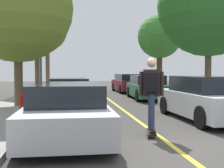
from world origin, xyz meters
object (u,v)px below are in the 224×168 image
(skateboarder, at_px, (151,90))
(fire_hydrant, at_px, (23,103))
(parked_car_right_near, at_px, (148,87))
(street_tree_right_nearest, at_px, (209,5))
(streetlamp, at_px, (41,42))
(street_tree_left_nearest, at_px, (18,7))
(parked_car_right_far, at_px, (128,83))
(street_tree_right_near, at_px, (160,37))
(skateboard, at_px, (151,132))
(parked_car_left_near, at_px, (69,91))
(parked_car_right_nearest, at_px, (206,99))
(parked_car_left_nearest, at_px, (67,110))
(street_tree_left_near, at_px, (37,26))
(street_tree_left_far, at_px, (47,31))

(skateboarder, bearing_deg, fire_hydrant, 137.07)
(parked_car_right_near, distance_m, street_tree_right_nearest, 5.40)
(fire_hydrant, height_order, streetlamp, streetlamp)
(street_tree_left_nearest, distance_m, skateboarder, 7.81)
(street_tree_right_nearest, height_order, skateboarder, street_tree_right_nearest)
(parked_car_right_far, distance_m, street_tree_right_near, 4.05)
(street_tree_right_nearest, relative_size, skateboard, 7.86)
(parked_car_left_near, bearing_deg, parked_car_right_nearest, -49.41)
(parked_car_left_near, bearing_deg, parked_car_right_far, 59.82)
(parked_car_left_near, bearing_deg, fire_hydrant, -111.39)
(streetlamp, bearing_deg, street_tree_right_near, 9.75)
(street_tree_right_nearest, distance_m, streetlamp, 10.28)
(parked_car_left_nearest, xyz_separation_m, street_tree_right_nearest, (6.42, 5.77, 3.96))
(parked_car_left_near, height_order, skateboard, parked_car_left_near)
(street_tree_left_near, height_order, street_tree_right_nearest, street_tree_right_nearest)
(street_tree_left_far, relative_size, skateboarder, 3.99)
(street_tree_left_near, bearing_deg, parked_car_left_nearest, -80.76)
(parked_car_left_nearest, height_order, street_tree_right_near, street_tree_right_near)
(parked_car_right_far, relative_size, streetlamp, 0.79)
(parked_car_right_near, relative_size, street_tree_left_nearest, 0.66)
(street_tree_left_nearest, xyz_separation_m, skateboarder, (4.07, -5.90, -3.09))
(parked_car_left_nearest, bearing_deg, skateboard, -7.66)
(parked_car_right_nearest, height_order, street_tree_left_nearest, street_tree_left_nearest)
(street_tree_left_nearest, bearing_deg, parked_car_right_near, 26.60)
(street_tree_left_near, bearing_deg, parked_car_right_near, -31.06)
(parked_car_left_near, distance_m, street_tree_left_far, 15.66)
(parked_car_right_nearest, bearing_deg, street_tree_left_far, 107.91)
(street_tree_right_near, bearing_deg, skateboarder, -108.00)
(street_tree_right_near, distance_m, fire_hydrant, 13.48)
(parked_car_right_far, bearing_deg, parked_car_left_nearest, -106.97)
(streetlamp, relative_size, skateboard, 6.55)
(street_tree_right_nearest, bearing_deg, street_tree_left_far, 118.22)
(street_tree_right_near, bearing_deg, parked_car_right_nearest, -100.10)
(streetlamp, height_order, skateboarder, streetlamp)
(parked_car_right_near, xyz_separation_m, streetlamp, (-6.11, 3.06, 2.74))
(parked_car_left_near, relative_size, street_tree_left_near, 0.73)
(street_tree_left_far, xyz_separation_m, streetlamp, (0.31, -9.70, -1.95))
(street_tree_left_far, height_order, street_tree_right_nearest, street_tree_left_far)
(parked_car_left_nearest, distance_m, parked_car_right_nearest, 4.68)
(street_tree_left_nearest, bearing_deg, street_tree_left_near, 90.00)
(street_tree_left_nearest, relative_size, skateboard, 7.34)
(parked_car_right_nearest, height_order, street_tree_right_nearest, street_tree_right_nearest)
(parked_car_right_far, distance_m, street_tree_left_far, 10.78)
(parked_car_right_far, height_order, skateboarder, skateboarder)
(parked_car_right_far, xyz_separation_m, street_tree_left_far, (-6.43, 7.29, 4.66))
(parked_car_right_nearest, distance_m, streetlamp, 12.18)
(street_tree_left_nearest, distance_m, streetlamp, 6.34)
(parked_car_right_near, height_order, parked_car_right_far, parked_car_right_far)
(street_tree_left_nearest, height_order, streetlamp, street_tree_left_nearest)
(fire_hydrant, distance_m, streetlamp, 9.38)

